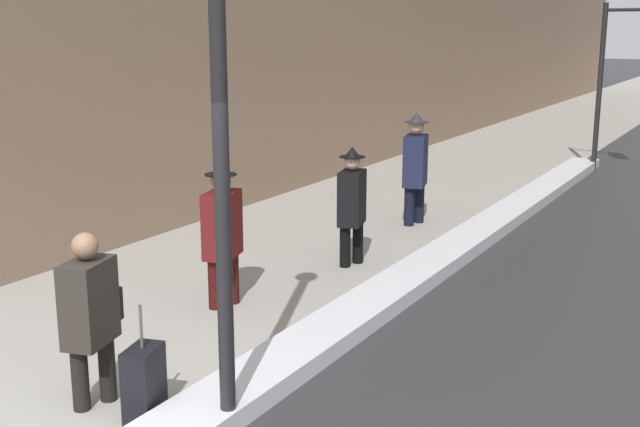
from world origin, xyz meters
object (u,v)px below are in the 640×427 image
at_px(pedestrian_trailing, 91,312).
at_px(pedestrian_in_fedora, 352,202).
at_px(lamp_post, 219,74).
at_px(pedestrian_with_shoulder_bag, 415,164).
at_px(rolling_suitcase, 144,384).
at_px(pedestrian_nearside, 222,229).
at_px(traffic_light_near, 637,51).

distance_m(pedestrian_trailing, pedestrian_in_fedora, 4.53).
distance_m(lamp_post, pedestrian_with_shoulder_bag, 7.12).
bearing_deg(rolling_suitcase, pedestrian_in_fedora, 171.95).
bearing_deg(lamp_post, pedestrian_with_shoulder_bag, 101.40).
height_order(pedestrian_trailing, pedestrian_nearside, pedestrian_nearside).
bearing_deg(pedestrian_trailing, lamp_post, 85.27).
xyz_separation_m(lamp_post, pedestrian_with_shoulder_bag, (-1.36, 6.77, -1.74)).
distance_m(traffic_light_near, pedestrian_with_shoulder_bag, 6.94).
bearing_deg(pedestrian_with_shoulder_bag, pedestrian_trailing, -13.17).
height_order(lamp_post, pedestrian_with_shoulder_bag, lamp_post).
xyz_separation_m(pedestrian_nearside, rolling_suitcase, (1.02, -2.42, -0.58)).
bearing_deg(pedestrian_in_fedora, lamp_post, 0.67).
height_order(pedestrian_nearside, rolling_suitcase, pedestrian_nearside).
bearing_deg(traffic_light_near, pedestrian_in_fedora, -94.07).
height_order(lamp_post, pedestrian_in_fedora, lamp_post).
bearing_deg(pedestrian_in_fedora, rolling_suitcase, -8.05).
bearing_deg(rolling_suitcase, traffic_light_near, 159.28).
relative_size(lamp_post, pedestrian_nearside, 2.75).
height_order(lamp_post, traffic_light_near, lamp_post).
bearing_deg(rolling_suitcase, pedestrian_nearside, -171.89).
bearing_deg(pedestrian_in_fedora, pedestrian_trailing, -14.51).
bearing_deg(pedestrian_in_fedora, traffic_light_near, 152.96).
bearing_deg(pedestrian_trailing, rolling_suitcase, 76.85).
bearing_deg(rolling_suitcase, pedestrian_with_shoulder_bag, 171.03).
xyz_separation_m(lamp_post, pedestrian_trailing, (-1.17, -0.21, -1.88)).
bearing_deg(lamp_post, pedestrian_nearside, 127.04).
bearing_deg(pedestrian_nearside, pedestrian_with_shoulder_bag, 161.25).
xyz_separation_m(traffic_light_near, pedestrian_nearside, (-2.43, -10.96, -1.64)).
distance_m(pedestrian_nearside, rolling_suitcase, 2.69).
bearing_deg(pedestrian_with_shoulder_bag, pedestrian_in_fedora, -10.67).
height_order(pedestrian_with_shoulder_bag, rolling_suitcase, pedestrian_with_shoulder_bag).
relative_size(pedestrian_nearside, pedestrian_with_shoulder_bag, 0.92).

